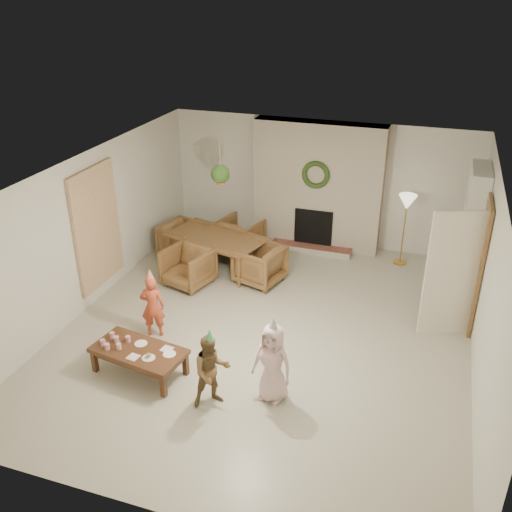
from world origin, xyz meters
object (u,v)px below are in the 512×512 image
at_px(dining_chair_near, 188,267).
at_px(dining_table, 216,252).
at_px(dining_chair_far, 240,236).
at_px(child_red, 153,306).
at_px(child_plaid, 211,371).
at_px(coffee_table_top, 139,351).
at_px(dining_chair_right, 260,264).
at_px(child_pink, 272,363).
at_px(dining_chair_left, 183,241).

bearing_deg(dining_chair_near, dining_table, 90.00).
distance_m(dining_chair_far, child_red, 3.12).
bearing_deg(child_plaid, coffee_table_top, 131.66).
distance_m(dining_chair_right, child_pink, 3.12).
distance_m(dining_table, dining_chair_near, 0.79).
bearing_deg(dining_chair_far, child_red, 100.92).
relative_size(dining_table, child_pink, 1.64).
bearing_deg(child_plaid, dining_chair_far, 69.24).
bearing_deg(child_pink, dining_table, 134.03).
distance_m(coffee_table_top, child_pink, 1.88).
relative_size(dining_table, dining_chair_left, 2.34).
distance_m(dining_chair_near, child_red, 1.61).
height_order(dining_chair_far, dining_chair_right, same).
relative_size(coffee_table_top, child_plaid, 1.26).
bearing_deg(coffee_table_top, dining_chair_left, 114.24).
xyz_separation_m(dining_chair_near, child_pink, (2.28, -2.41, 0.20)).
distance_m(dining_table, dining_chair_far, 0.79).
relative_size(child_plaid, child_pink, 0.92).
height_order(dining_chair_near, child_red, child_red).
bearing_deg(child_pink, dining_chair_left, 140.77).
bearing_deg(dining_table, dining_chair_near, -90.00).
bearing_deg(dining_chair_far, dining_chair_near, 90.00).
height_order(dining_chair_near, dining_chair_left, same).
bearing_deg(dining_chair_far, dining_table, 90.00).
relative_size(dining_table, dining_chair_near, 2.34).
xyz_separation_m(dining_chair_right, child_pink, (1.12, -2.90, 0.20)).
distance_m(coffee_table_top, child_red, 0.94).
height_order(dining_chair_right, child_plaid, child_plaid).
xyz_separation_m(coffee_table_top, child_plaid, (1.17, -0.26, 0.14)).
xyz_separation_m(dining_chair_near, dining_chair_right, (1.16, 0.49, 0.00)).
bearing_deg(dining_table, child_plaid, -52.85).
bearing_deg(dining_table, child_pink, -41.13).
distance_m(dining_chair_near, child_plaid, 3.18).
height_order(dining_chair_near, dining_chair_right, same).
height_order(dining_table, dining_chair_far, dining_chair_far).
bearing_deg(coffee_table_top, dining_chair_near, 108.21).
bearing_deg(dining_chair_near, dining_chair_left, 135.00).
bearing_deg(dining_chair_left, dining_chair_far, -45.00).
relative_size(coffee_table_top, child_red, 1.28).
bearing_deg(dining_chair_right, child_red, -9.76).
height_order(child_red, child_plaid, child_plaid).
bearing_deg(dining_chair_right, dining_chair_near, -51.34).
bearing_deg(dining_chair_left, child_plaid, -134.44).
bearing_deg(dining_chair_left, dining_chair_right, -90.00).
bearing_deg(dining_chair_left, child_pink, -124.39).
distance_m(dining_table, child_red, 2.36).
relative_size(dining_table, dining_chair_far, 2.34).
bearing_deg(dining_chair_near, dining_chair_right, 38.66).
bearing_deg(coffee_table_top, child_plaid, -3.56).
relative_size(dining_chair_far, dining_chair_right, 1.00).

